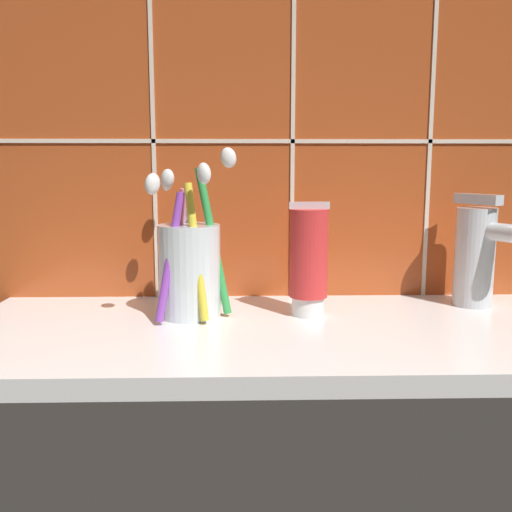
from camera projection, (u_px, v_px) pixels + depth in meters
sink_counter at (286, 335)px, 60.44cm from camera, size 69.22×29.20×2.00cm
tile_wall_backsplash at (279, 85)px, 70.74cm from camera, size 79.22×1.72×57.33cm
toothbrush_cup at (189, 265)px, 63.43cm from camera, size 9.95×12.23×18.86cm
toothpaste_tube at (309, 260)px, 63.71cm from camera, size 4.49×4.27×12.84cm
sink_faucet at (478, 252)px, 67.86cm from camera, size 6.48×9.89×13.46cm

